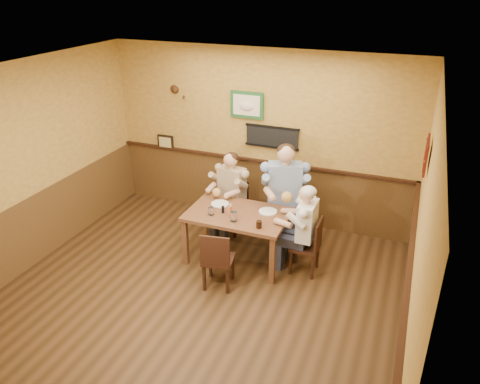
# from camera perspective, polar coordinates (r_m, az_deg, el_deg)

# --- Properties ---
(room) EXTENTS (5.02, 5.03, 2.81)m
(room) POSITION_cam_1_polar(r_m,az_deg,el_deg) (5.34, -4.51, 1.99)
(room) COLOR #34210F
(room) RESTS_ON ground
(dining_table) EXTENTS (1.40, 0.90, 0.75)m
(dining_table) POSITION_cam_1_polar(r_m,az_deg,el_deg) (6.56, -0.25, -3.26)
(dining_table) COLOR brown
(dining_table) RESTS_ON ground
(chair_back_left) EXTENTS (0.46, 0.46, 0.84)m
(chair_back_left) POSITION_cam_1_polar(r_m,az_deg,el_deg) (7.39, -0.98, -1.88)
(chair_back_left) COLOR #331B10
(chair_back_left) RESTS_ON ground
(chair_back_right) EXTENTS (0.59, 0.59, 1.00)m
(chair_back_right) POSITION_cam_1_polar(r_m,az_deg,el_deg) (7.07, 5.31, -2.58)
(chair_back_right) COLOR #331B10
(chair_back_right) RESTS_ON ground
(chair_right_end) EXTENTS (0.38, 0.38, 0.81)m
(chair_right_end) POSITION_cam_1_polar(r_m,az_deg,el_deg) (6.48, 7.96, -6.49)
(chair_right_end) COLOR #331B10
(chair_right_end) RESTS_ON ground
(chair_near_side) EXTENTS (0.45, 0.45, 0.84)m
(chair_near_side) POSITION_cam_1_polar(r_m,az_deg,el_deg) (6.14, -2.64, -8.03)
(chair_near_side) COLOR #331B10
(chair_near_side) RESTS_ON ground
(diner_tan_shirt) EXTENTS (0.66, 0.66, 1.21)m
(diner_tan_shirt) POSITION_cam_1_polar(r_m,az_deg,el_deg) (7.31, -0.99, -0.62)
(diner_tan_shirt) COLOR tan
(diner_tan_shirt) RESTS_ON ground
(diner_blue_polo) EXTENTS (0.85, 0.85, 1.43)m
(diner_blue_polo) POSITION_cam_1_polar(r_m,az_deg,el_deg) (6.97, 5.38, -1.02)
(diner_blue_polo) COLOR #7B91B8
(diner_blue_polo) RESTS_ON ground
(diner_white_elder) EXTENTS (0.54, 0.54, 1.16)m
(diner_white_elder) POSITION_cam_1_polar(r_m,az_deg,el_deg) (6.39, 8.05, -5.16)
(diner_white_elder) COLOR white
(diner_white_elder) RESTS_ON ground
(water_glass_left) EXTENTS (0.09, 0.09, 0.11)m
(water_glass_left) POSITION_cam_1_polar(r_m,az_deg,el_deg) (6.45, -3.55, -2.33)
(water_glass_left) COLOR silver
(water_glass_left) RESTS_ON dining_table
(water_glass_mid) EXTENTS (0.09, 0.09, 0.14)m
(water_glass_mid) POSITION_cam_1_polar(r_m,az_deg,el_deg) (6.28, -0.77, -3.01)
(water_glass_mid) COLOR white
(water_glass_mid) RESTS_ON dining_table
(cola_tumbler) EXTENTS (0.10, 0.10, 0.10)m
(cola_tumbler) POSITION_cam_1_polar(r_m,az_deg,el_deg) (6.13, 2.32, -3.97)
(cola_tumbler) COLOR black
(cola_tumbler) RESTS_ON dining_table
(hot_sauce_bottle) EXTENTS (0.04, 0.04, 0.16)m
(hot_sauce_bottle) POSITION_cam_1_polar(r_m,az_deg,el_deg) (6.41, -1.16, -2.28)
(hot_sauce_bottle) COLOR #C94015
(hot_sauce_bottle) RESTS_ON dining_table
(salt_shaker) EXTENTS (0.05, 0.05, 0.10)m
(salt_shaker) POSITION_cam_1_polar(r_m,az_deg,el_deg) (6.47, -1.21, -2.27)
(salt_shaker) COLOR silver
(salt_shaker) RESTS_ON dining_table
(pepper_shaker) EXTENTS (0.05, 0.05, 0.10)m
(pepper_shaker) POSITION_cam_1_polar(r_m,az_deg,el_deg) (6.50, -2.10, -2.15)
(pepper_shaker) COLOR black
(pepper_shaker) RESTS_ON dining_table
(plate_far_left) EXTENTS (0.27, 0.27, 0.02)m
(plate_far_left) POSITION_cam_1_polar(r_m,az_deg,el_deg) (6.75, -2.45, -1.45)
(plate_far_left) COLOR silver
(plate_far_left) RESTS_ON dining_table
(plate_far_right) EXTENTS (0.34, 0.34, 0.02)m
(plate_far_right) POSITION_cam_1_polar(r_m,az_deg,el_deg) (6.55, 3.44, -2.38)
(plate_far_right) COLOR white
(plate_far_right) RESTS_ON dining_table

